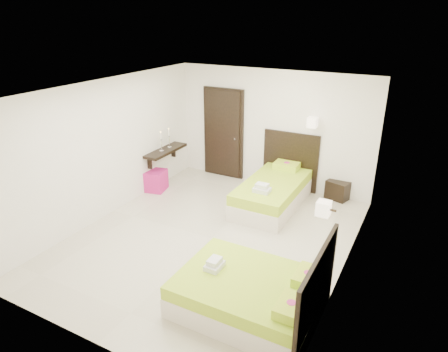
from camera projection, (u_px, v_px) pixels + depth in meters
The scene contains 7 objects.
floor at pixel (211, 238), 7.03m from camera, with size 5.50×5.50×0.00m, color beige.
bed_single at pixel (274, 190), 8.17m from camera, with size 1.25×2.09×1.72m.
bed_double at pixel (254, 293), 5.23m from camera, with size 1.84×1.56×1.52m.
nightstand at pixel (339, 189), 8.48m from camera, with size 0.45×0.40×0.40m, color black.
ottoman at pixel (155, 180), 8.87m from camera, with size 0.46×0.46×0.46m, color #AE1767.
door at pixel (223, 134), 9.36m from camera, with size 1.02×0.15×2.14m.
console_shelf at pixel (165, 151), 8.94m from camera, with size 0.35×1.20×0.78m.
Camera 1 is at (3.07, -5.26, 3.70)m, focal length 32.00 mm.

